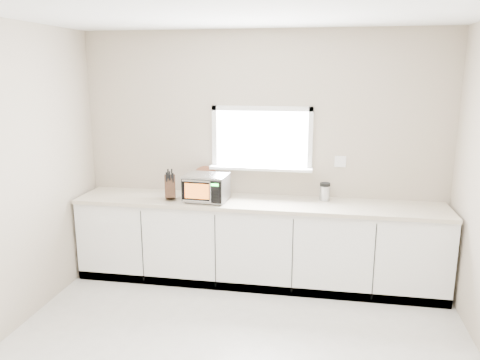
# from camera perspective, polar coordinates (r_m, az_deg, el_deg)

# --- Properties ---
(back_wall) EXTENTS (4.00, 0.17, 2.70)m
(back_wall) POSITION_cam_1_polar(r_m,az_deg,el_deg) (5.16, 2.68, 3.05)
(back_wall) COLOR #B4A38F
(back_wall) RESTS_ON ground
(cabinets) EXTENTS (3.92, 0.60, 0.88)m
(cabinets) POSITION_cam_1_polar(r_m,az_deg,el_deg) (5.13, 2.13, -7.74)
(cabinets) COLOR white
(cabinets) RESTS_ON ground
(countertop) EXTENTS (3.92, 0.64, 0.04)m
(countertop) POSITION_cam_1_polar(r_m,az_deg,el_deg) (4.97, 2.16, -2.82)
(countertop) COLOR beige
(countertop) RESTS_ON cabinets
(microwave) EXTENTS (0.47, 0.40, 0.29)m
(microwave) POSITION_cam_1_polar(r_m,az_deg,el_deg) (4.95, -4.14, -0.88)
(microwave) COLOR black
(microwave) RESTS_ON countertop
(knife_block) EXTENTS (0.18, 0.26, 0.34)m
(knife_block) POSITION_cam_1_polar(r_m,az_deg,el_deg) (5.06, -8.52, -0.71)
(knife_block) COLOR #4E311B
(knife_block) RESTS_ON countertop
(cutting_board) EXTENTS (0.31, 0.07, 0.31)m
(cutting_board) POSITION_cam_1_polar(r_m,az_deg,el_deg) (5.28, -4.23, 0.06)
(cutting_board) COLOR #955739
(cutting_board) RESTS_ON countertop
(coffee_grinder) EXTENTS (0.13, 0.13, 0.19)m
(coffee_grinder) POSITION_cam_1_polar(r_m,az_deg,el_deg) (5.06, 10.31, -1.39)
(coffee_grinder) COLOR #A9ABB0
(coffee_grinder) RESTS_ON countertop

